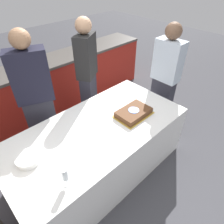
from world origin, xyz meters
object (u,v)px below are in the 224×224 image
at_px(cake, 133,113).
at_px(person_cutting_cake, 88,78).
at_px(plate_stack, 28,159).
at_px(person_standing_back, 37,100).
at_px(wine_glass, 65,175).
at_px(person_seated_right, 165,80).

height_order(cake, person_cutting_cake, person_cutting_cake).
height_order(plate_stack, person_standing_back, person_standing_back).
distance_m(plate_stack, person_standing_back, 0.80).
distance_m(plate_stack, wine_glass, 0.47).
height_order(person_seated_right, person_standing_back, person_standing_back).
bearing_deg(person_seated_right, person_standing_back, -115.19).
relative_size(person_cutting_cake, person_seated_right, 1.04).
bearing_deg(person_cutting_cake, wine_glass, 12.53).
distance_m(cake, person_standing_back, 1.16).
bearing_deg(wine_glass, person_cutting_cake, 44.94).
distance_m(wine_glass, person_seated_right, 1.93).
bearing_deg(plate_stack, cake, -10.06).
bearing_deg(person_seated_right, person_cutting_cake, -132.64).
height_order(wine_glass, person_seated_right, person_seated_right).
bearing_deg(wine_glass, person_seated_right, 10.57).
bearing_deg(plate_stack, wine_glass, -74.43).
bearing_deg(person_standing_back, cake, 153.73).
distance_m(cake, person_cutting_cake, 0.87).
height_order(cake, person_standing_back, person_standing_back).
xyz_separation_m(cake, person_cutting_cake, (-0.00, 0.87, 0.13)).
xyz_separation_m(wine_glass, person_seated_right, (1.90, 0.35, -0.00)).
xyz_separation_m(person_seated_right, person_standing_back, (-1.57, 0.74, 0.04)).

